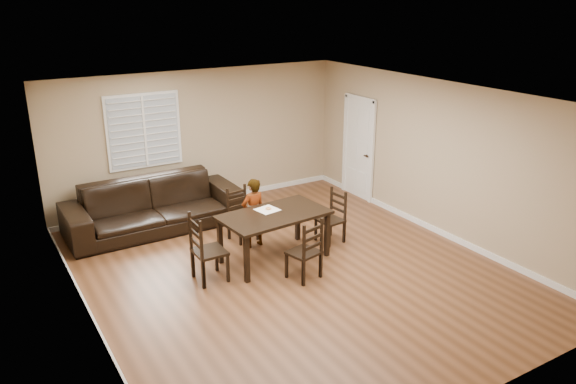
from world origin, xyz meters
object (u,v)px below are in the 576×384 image
object	(u,v)px
chair_near	(239,215)
chair_right	(335,218)
child	(253,213)
donut	(268,208)
sofa	(154,206)
chair_left	(201,252)
chair_far	(309,254)
dining_table	(274,219)

from	to	relation	value
chair_near	chair_right	xyz separation A→B (m)	(1.37, -0.95, -0.01)
child	donut	world-z (taller)	child
chair_near	donut	size ratio (longest dim) A/B	9.81
child	donut	size ratio (longest dim) A/B	12.62
donut	sofa	distance (m)	2.38
chair_left	donut	size ratio (longest dim) A/B	11.16
chair_right	donut	bearing A→B (deg)	-99.33
chair_far	donut	distance (m)	1.14
dining_table	sofa	bearing A→B (deg)	114.74
child	sofa	world-z (taller)	child
donut	chair_near	bearing A→B (deg)	96.80
chair_left	child	world-z (taller)	child
chair_right	child	xyz separation A→B (m)	(-1.32, 0.50, 0.18)
donut	chair_right	bearing A→B (deg)	-3.71
donut	sofa	xyz separation A→B (m)	(-1.25, 2.00, -0.36)
chair_left	child	bearing A→B (deg)	-59.79
chair_near	donut	distance (m)	0.96
chair_near	chair_far	world-z (taller)	chair_far
chair_near	chair_right	bearing A→B (deg)	-44.00
chair_right	child	distance (m)	1.43
donut	dining_table	bearing A→B (deg)	-91.48
dining_table	child	world-z (taller)	child
chair_left	chair_right	bearing A→B (deg)	-84.99
chair_far	chair_right	size ratio (longest dim) A/B	1.05
donut	child	bearing A→B (deg)	97.72
sofa	dining_table	bearing A→B (deg)	-60.95
dining_table	chair_far	xyz separation A→B (m)	(0.09, -0.88, -0.27)
chair_right	child	world-z (taller)	child
dining_table	chair_near	xyz separation A→B (m)	(-0.10, 1.06, -0.28)
dining_table	child	bearing A→B (deg)	90.00
dining_table	donut	world-z (taller)	donut
dining_table	sofa	distance (m)	2.53
chair_near	child	xyz separation A→B (m)	(0.05, -0.45, 0.18)
chair_near	chair_left	xyz separation A→B (m)	(-1.19, -1.16, 0.06)
chair_right	sofa	size ratio (longest dim) A/B	0.30
dining_table	chair_far	world-z (taller)	chair_far
chair_near	donut	bearing A→B (deg)	-92.41
dining_table	donut	size ratio (longest dim) A/B	18.55
chair_right	sofa	distance (m)	3.26
chair_far	chair_left	xyz separation A→B (m)	(-1.38, 0.78, 0.05)
donut	chair_far	bearing A→B (deg)	-85.32
dining_table	chair_right	size ratio (longest dim) A/B	1.92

